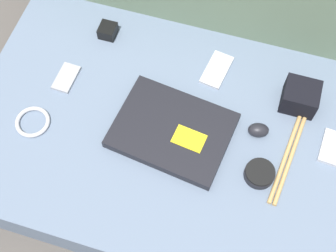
% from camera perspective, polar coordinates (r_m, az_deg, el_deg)
% --- Properties ---
extents(ground_plane, '(8.00, 8.00, 0.00)m').
position_cam_1_polar(ground_plane, '(1.52, -0.00, -3.03)').
color(ground_plane, '#4C4742').
extents(couch_seat, '(1.19, 0.78, 0.16)m').
position_cam_1_polar(couch_seat, '(1.45, -0.00, -1.77)').
color(couch_seat, slate).
rests_on(couch_seat, ground_plane).
extents(laptop, '(0.36, 0.29, 0.03)m').
position_cam_1_polar(laptop, '(1.36, 0.54, -0.53)').
color(laptop, black).
rests_on(laptop, couch_seat).
extents(computer_mouse, '(0.07, 0.06, 0.04)m').
position_cam_1_polar(computer_mouse, '(1.38, 10.96, -0.48)').
color(computer_mouse, black).
rests_on(computer_mouse, couch_seat).
extents(speaker_puck, '(0.09, 0.09, 0.03)m').
position_cam_1_polar(speaker_puck, '(1.33, 11.10, -5.70)').
color(speaker_puck, black).
rests_on(speaker_puck, couch_seat).
extents(phone_silver, '(0.08, 0.14, 0.01)m').
position_cam_1_polar(phone_silver, '(1.49, 5.96, 6.84)').
color(phone_silver, '#B7B7BC').
rests_on(phone_silver, couch_seat).
extents(phone_black, '(0.06, 0.11, 0.01)m').
position_cam_1_polar(phone_black, '(1.43, 19.24, -2.46)').
color(phone_black, '#B7B7BC').
rests_on(phone_black, couch_seat).
extents(phone_small, '(0.06, 0.10, 0.01)m').
position_cam_1_polar(phone_small, '(1.50, -12.30, 5.77)').
color(phone_small, '#99999E').
rests_on(phone_small, couch_seat).
extents(camera_pouch, '(0.10, 0.10, 0.08)m').
position_cam_1_polar(camera_pouch, '(1.44, 15.81, 3.45)').
color(camera_pouch, black).
rests_on(camera_pouch, couch_seat).
extents(charger_brick, '(0.05, 0.06, 0.04)m').
position_cam_1_polar(charger_brick, '(1.56, -7.35, 11.45)').
color(charger_brick, black).
rests_on(charger_brick, couch_seat).
extents(cable_coil, '(0.10, 0.10, 0.01)m').
position_cam_1_polar(cable_coil, '(1.44, -16.18, 0.49)').
color(cable_coil, '#B2B2B7').
rests_on(cable_coil, couch_seat).
extents(drumstick_pair, '(0.07, 0.34, 0.01)m').
position_cam_1_polar(drumstick_pair, '(1.39, 14.65, -3.05)').
color(drumstick_pair, tan).
rests_on(drumstick_pair, couch_seat).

